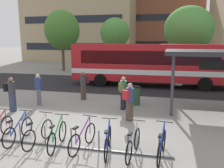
# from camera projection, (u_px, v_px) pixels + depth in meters

# --- Properties ---
(ground) EXTENTS (200.00, 200.00, 0.00)m
(ground) POSITION_uv_depth(u_px,v_px,m) (71.00, 141.00, 8.12)
(ground) COLOR gray
(bus_lane_asphalt) EXTENTS (80.00, 7.20, 0.01)m
(bus_lane_asphalt) POSITION_uv_depth(u_px,v_px,m) (125.00, 85.00, 18.43)
(bus_lane_asphalt) COLOR #232326
(bus_lane_asphalt) RESTS_ON ground
(city_bus) EXTENTS (12.07, 2.79, 3.20)m
(city_bus) POSITION_uv_depth(u_px,v_px,m) (153.00, 63.00, 17.62)
(city_bus) COLOR red
(city_bus) RESTS_ON ground
(bike_rack) EXTENTS (6.53, 0.17, 0.70)m
(bike_rack) POSITION_uv_depth(u_px,v_px,m) (72.00, 145.00, 7.58)
(bike_rack) COLOR #47474C
(bike_rack) RESTS_ON ground
(parked_bicycle_blue_1) EXTENTS (0.52, 1.72, 0.99)m
(parked_bicycle_blue_1) POSITION_uv_depth(u_px,v_px,m) (18.00, 131.00, 8.01)
(parked_bicycle_blue_1) COLOR black
(parked_bicycle_blue_1) RESTS_ON ground
(parked_bicycle_silver_2) EXTENTS (0.52, 1.72, 0.99)m
(parked_bicycle_silver_2) POSITION_uv_depth(u_px,v_px,m) (38.00, 134.00, 7.80)
(parked_bicycle_silver_2) COLOR black
(parked_bicycle_silver_2) RESTS_ON ground
(parked_bicycle_green_3) EXTENTS (0.52, 1.72, 0.99)m
(parked_bicycle_green_3) POSITION_uv_depth(u_px,v_px,m) (57.00, 136.00, 7.56)
(parked_bicycle_green_3) COLOR black
(parked_bicycle_green_3) RESTS_ON ground
(parked_bicycle_purple_4) EXTENTS (0.52, 1.71, 0.99)m
(parked_bicycle_purple_4) POSITION_uv_depth(u_px,v_px,m) (83.00, 138.00, 7.44)
(parked_bicycle_purple_4) COLOR black
(parked_bicycle_purple_4) RESTS_ON ground
(parked_bicycle_blue_5) EXTENTS (0.52, 1.71, 0.99)m
(parked_bicycle_blue_5) POSITION_uv_depth(u_px,v_px,m) (108.00, 142.00, 7.16)
(parked_bicycle_blue_5) COLOR black
(parked_bicycle_blue_5) RESTS_ON ground
(parked_bicycle_silver_6) EXTENTS (0.52, 1.72, 0.99)m
(parked_bicycle_silver_6) POSITION_uv_depth(u_px,v_px,m) (133.00, 144.00, 7.00)
(parked_bicycle_silver_6) COLOR black
(parked_bicycle_silver_6) RESTS_ON ground
(parked_bicycle_blue_7) EXTENTS (0.52, 1.72, 0.99)m
(parked_bicycle_blue_7) POSITION_uv_depth(u_px,v_px,m) (162.00, 146.00, 6.86)
(parked_bicycle_blue_7) COLOR black
(parked_bicycle_blue_7) RESTS_ON ground
(commuter_black_pack_0) EXTENTS (0.50, 0.60, 1.71)m
(commuter_black_pack_0) POSITION_uv_depth(u_px,v_px,m) (38.00, 87.00, 12.54)
(commuter_black_pack_0) COLOR #565660
(commuter_black_pack_0) RESTS_ON ground
(commuter_maroon_pack_1) EXTENTS (0.49, 0.60, 1.67)m
(commuter_maroon_pack_1) POSITION_uv_depth(u_px,v_px,m) (84.00, 84.00, 13.63)
(commuter_maroon_pack_1) COLOR #47382D
(commuter_maroon_pack_1) RESTS_ON ground
(commuter_black_pack_2) EXTENTS (0.54, 0.36, 1.72)m
(commuter_black_pack_2) POSITION_uv_depth(u_px,v_px,m) (11.00, 92.00, 11.32)
(commuter_black_pack_2) COLOR #2D3851
(commuter_black_pack_2) RESTS_ON ground
(commuter_red_pack_3) EXTENTS (0.53, 0.61, 1.68)m
(commuter_red_pack_3) POSITION_uv_depth(u_px,v_px,m) (129.00, 99.00, 10.00)
(commuter_red_pack_3) COLOR #47382D
(commuter_red_pack_3) RESTS_ON ground
(commuter_olive_pack_4) EXTENTS (0.39, 0.56, 1.70)m
(commuter_olive_pack_4) POSITION_uv_depth(u_px,v_px,m) (123.00, 91.00, 11.63)
(commuter_olive_pack_4) COLOR black
(commuter_olive_pack_4) RESTS_ON ground
(trash_bin) EXTENTS (0.55, 0.55, 1.03)m
(trash_bin) POSITION_uv_depth(u_px,v_px,m) (135.00, 95.00, 12.67)
(trash_bin) COLOR #284C2D
(trash_bin) RESTS_ON ground
(street_tree_0) EXTENTS (4.56, 4.56, 6.63)m
(street_tree_0) POSITION_uv_depth(u_px,v_px,m) (189.00, 29.00, 21.63)
(street_tree_0) COLOR brown
(street_tree_0) RESTS_ON ground
(street_tree_1) EXTENTS (3.22, 3.22, 5.93)m
(street_tree_1) POSITION_uv_depth(u_px,v_px,m) (115.00, 33.00, 25.46)
(street_tree_1) COLOR brown
(street_tree_1) RESTS_ON ground
(street_tree_2) EXTENTS (3.90, 3.90, 6.79)m
(street_tree_2) POSITION_uv_depth(u_px,v_px,m) (62.00, 30.00, 25.89)
(street_tree_2) COLOR brown
(street_tree_2) RESTS_ON ground
(building_left_wing) EXTENTS (18.40, 10.60, 16.78)m
(building_left_wing) POSITION_uv_depth(u_px,v_px,m) (83.00, 12.00, 40.76)
(building_left_wing) COLOR tan
(building_left_wing) RESTS_ON ground
(building_centre_block) EXTENTS (16.93, 13.06, 13.82)m
(building_centre_block) POSITION_uv_depth(u_px,v_px,m) (155.00, 23.00, 46.19)
(building_centre_block) COLOR brown
(building_centre_block) RESTS_ON ground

